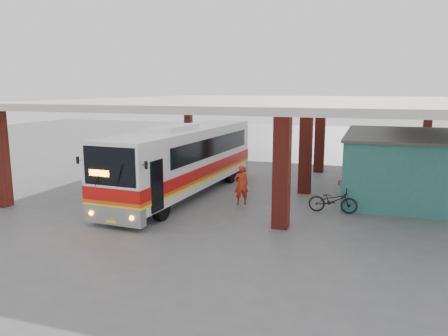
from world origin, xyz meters
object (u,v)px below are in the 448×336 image
motorcycle (333,200)px  red_chair (343,179)px  pedestrian (241,185)px  coach_bus (184,160)px

motorcycle → red_chair: 5.83m
pedestrian → red_chair: pedestrian is taller
pedestrian → red_chair: size_ratio=2.58×
coach_bus → motorcycle: size_ratio=6.01×
coach_bus → motorcycle: (7.31, -0.86, -1.23)m
motorcycle → red_chair: size_ratio=2.88×
motorcycle → red_chair: motorcycle is taller
coach_bus → motorcycle: coach_bus is taller
coach_bus → motorcycle: 7.47m
coach_bus → motorcycle: bearing=-3.8°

